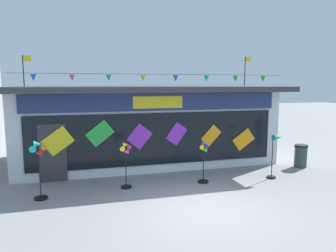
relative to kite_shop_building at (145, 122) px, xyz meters
The scene contains 7 objects.
ground_plane 6.20m from the kite_shop_building, 86.40° to the right, with size 80.00×80.00×0.00m, color gray.
kite_shop_building is the anchor object (origin of this frame).
wind_spinner_far_left 5.70m from the kite_shop_building, 133.63° to the right, with size 0.45×0.38×1.74m.
wind_spinner_left 4.08m from the kite_shop_building, 110.03° to the right, with size 0.39×0.35×1.51m.
wind_spinner_center_left 4.18m from the kite_shop_building, 72.40° to the right, with size 0.39×0.37×1.45m.
wind_spinner_center_right 5.68m from the kite_shop_building, 46.16° to the right, with size 0.57×0.32×1.58m.
trash_bin 6.65m from the kite_shop_building, 28.16° to the right, with size 0.52×0.52×0.92m.
Camera 1 is at (-2.97, -7.42, 3.34)m, focal length 32.88 mm.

